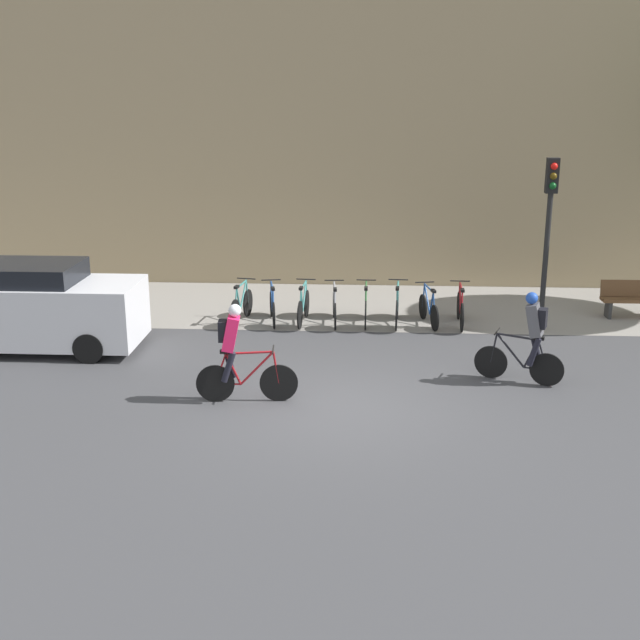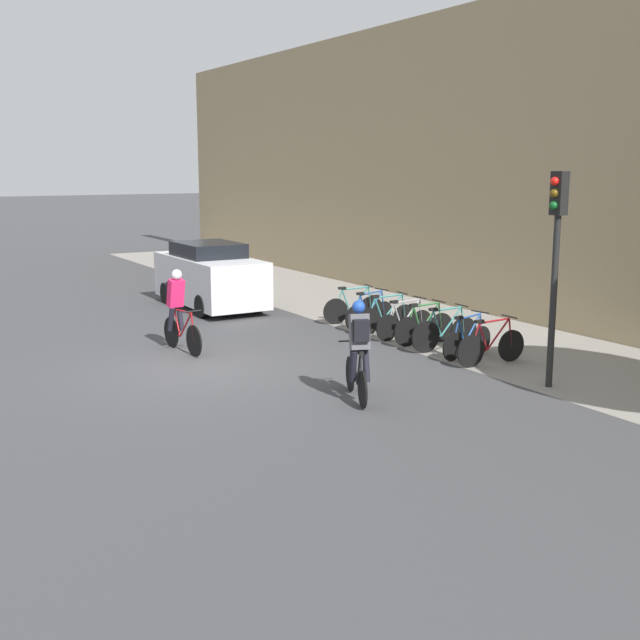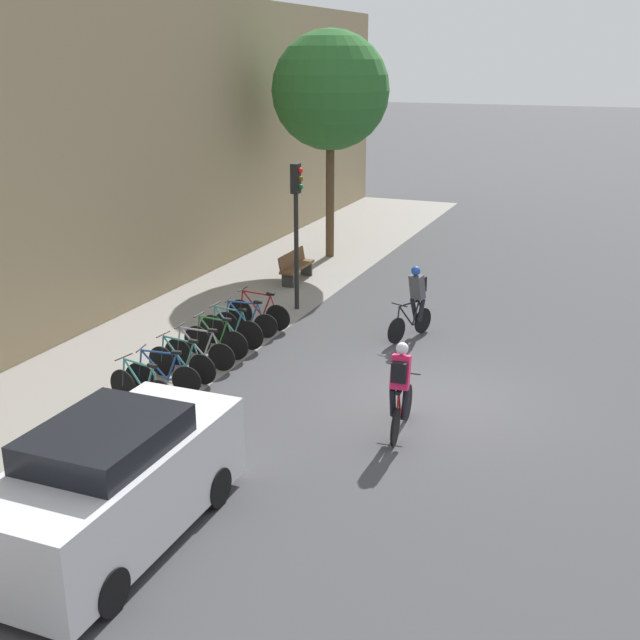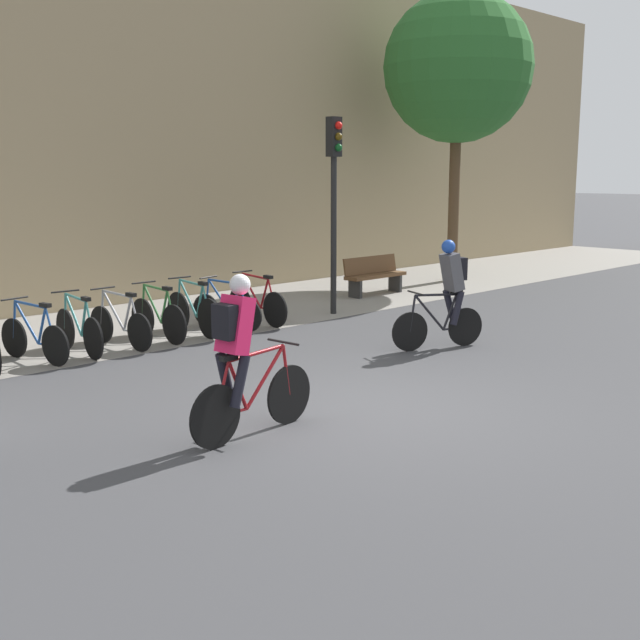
# 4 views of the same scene
# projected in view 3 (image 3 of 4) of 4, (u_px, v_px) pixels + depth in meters

# --- Properties ---
(ground) EXTENTS (200.00, 200.00, 0.00)m
(ground) POSITION_uv_depth(u_px,v_px,m) (435.00, 399.00, 15.90)
(ground) COLOR #3D3D3F
(kerb_strip) EXTENTS (44.00, 4.50, 0.01)m
(kerb_strip) POSITION_uv_depth(u_px,v_px,m) (146.00, 354.00, 18.30)
(kerb_strip) COLOR gray
(kerb_strip) RESTS_ON ground
(building_facade) EXTENTS (44.00, 0.60, 8.23)m
(building_facade) POSITION_uv_depth(u_px,v_px,m) (36.00, 167.00, 17.91)
(building_facade) COLOR #9E8966
(building_facade) RESTS_ON ground
(cyclist_pink) EXTENTS (1.79, 0.47, 1.78)m
(cyclist_pink) POSITION_uv_depth(u_px,v_px,m) (401.00, 387.00, 14.09)
(cyclist_pink) COLOR black
(cyclist_pink) RESTS_ON ground
(cyclist_grey) EXTENTS (1.57, 0.70, 1.76)m
(cyclist_grey) POSITION_uv_depth(u_px,v_px,m) (415.00, 299.00, 19.17)
(cyclist_grey) COLOR black
(cyclist_grey) RESTS_ON ground
(parked_bike_0) EXTENTS (0.46, 1.64, 0.97)m
(parked_bike_0) POSITION_uv_depth(u_px,v_px,m) (142.00, 388.00, 15.44)
(parked_bike_0) COLOR black
(parked_bike_0) RESTS_ON ground
(parked_bike_1) EXTENTS (0.46, 1.60, 0.94)m
(parked_bike_1) POSITION_uv_depth(u_px,v_px,m) (163.00, 375.00, 16.09)
(parked_bike_1) COLOR black
(parked_bike_1) RESTS_ON ground
(parked_bike_2) EXTENTS (0.46, 1.69, 0.96)m
(parked_bike_2) POSITION_uv_depth(u_px,v_px,m) (182.00, 362.00, 16.73)
(parked_bike_2) COLOR black
(parked_bike_2) RESTS_ON ground
(parked_bike_3) EXTENTS (0.46, 1.67, 0.95)m
(parked_bike_3) POSITION_uv_depth(u_px,v_px,m) (200.00, 351.00, 17.38)
(parked_bike_3) COLOR black
(parked_bike_3) RESTS_ON ground
(parked_bike_4) EXTENTS (0.46, 1.63, 0.97)m
(parked_bike_4) POSITION_uv_depth(u_px,v_px,m) (216.00, 340.00, 18.02)
(parked_bike_4) COLOR black
(parked_bike_4) RESTS_ON ground
(parked_bike_5) EXTENTS (0.46, 1.71, 0.99)m
(parked_bike_5) POSITION_uv_depth(u_px,v_px,m) (231.00, 330.00, 18.66)
(parked_bike_5) COLOR black
(parked_bike_5) RESTS_ON ground
(parked_bike_6) EXTENTS (0.49, 1.56, 0.94)m
(parked_bike_6) POSITION_uv_depth(u_px,v_px,m) (246.00, 322.00, 19.31)
(parked_bike_6) COLOR black
(parked_bike_6) RESTS_ON ground
(parked_bike_7) EXTENTS (0.46, 1.72, 0.97)m
(parked_bike_7) POSITION_uv_depth(u_px,v_px,m) (259.00, 313.00, 19.95)
(parked_bike_7) COLOR black
(parked_bike_7) RESTS_ON ground
(traffic_light_pole) EXTENTS (0.26, 0.30, 3.87)m
(traffic_light_pole) POSITION_uv_depth(u_px,v_px,m) (296.00, 210.00, 20.73)
(traffic_light_pole) COLOR black
(traffic_light_pole) RESTS_ON ground
(bench) EXTENTS (1.76, 0.44, 0.89)m
(bench) POSITION_uv_depth(u_px,v_px,m) (296.00, 266.00, 24.06)
(bench) COLOR brown
(bench) RESTS_ON ground
(parked_car) EXTENTS (4.30, 1.84, 1.85)m
(parked_car) POSITION_uv_depth(u_px,v_px,m) (114.00, 484.00, 10.99)
(parked_car) COLOR silver
(parked_car) RESTS_ON ground
(street_tree_0) EXTENTS (3.77, 3.77, 7.31)m
(street_tree_0) POSITION_uv_depth(u_px,v_px,m) (330.00, 91.00, 25.49)
(street_tree_0) COLOR #4C3823
(street_tree_0) RESTS_ON ground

